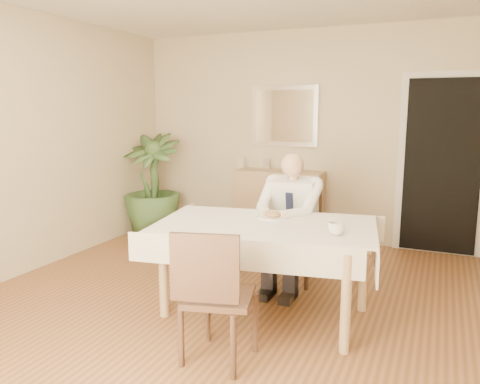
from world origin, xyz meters
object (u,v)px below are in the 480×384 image
at_px(dining_table, 265,234).
at_px(chair_far, 297,230).
at_px(coffee_mug, 336,229).
at_px(potted_palm, 152,184).
at_px(seated_man, 288,215).
at_px(sideboard, 279,205).
at_px(chair_near, 213,290).

bearing_deg(dining_table, chair_far, 80.86).
distance_m(coffee_mug, potted_palm, 3.36).
bearing_deg(coffee_mug, chair_far, 120.33).
xyz_separation_m(dining_table, chair_far, (0.00, 0.88, -0.18)).
relative_size(seated_man, coffee_mug, 10.71).
bearing_deg(sideboard, chair_far, -64.64).
distance_m(dining_table, potted_palm, 2.81).
bearing_deg(seated_man, chair_far, 90.00).
xyz_separation_m(dining_table, coffee_mug, (0.58, -0.12, 0.13)).
relative_size(chair_near, sideboard, 0.83).
distance_m(chair_near, potted_palm, 3.39).
xyz_separation_m(chair_near, seated_man, (0.03, 1.45, 0.18)).
bearing_deg(potted_palm, seated_man, -26.89).
xyz_separation_m(dining_table, seated_man, (0.00, 0.59, 0.02)).
xyz_separation_m(seated_man, sideboard, (-0.62, 1.58, -0.25)).
distance_m(chair_near, seated_man, 1.47).
xyz_separation_m(sideboard, potted_palm, (-1.61, -0.45, 0.22)).
bearing_deg(chair_near, seated_man, 74.34).
distance_m(seated_man, sideboard, 1.71).
height_order(coffee_mug, potted_palm, potted_palm).
bearing_deg(sideboard, seated_man, -68.81).
distance_m(chair_far, chair_near, 1.74).
height_order(chair_near, seated_man, seated_man).
relative_size(dining_table, potted_palm, 1.41).
bearing_deg(chair_far, dining_table, -91.48).
bearing_deg(chair_far, seated_man, -91.48).
relative_size(chair_near, coffee_mug, 7.81).
distance_m(chair_far, seated_man, 0.35).
relative_size(coffee_mug, sideboard, 0.11).
relative_size(sideboard, potted_palm, 0.83).
xyz_separation_m(dining_table, sideboard, (-0.62, 2.17, -0.23)).
bearing_deg(chair_near, sideboard, 86.41).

